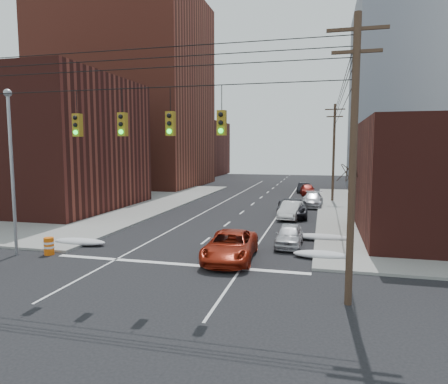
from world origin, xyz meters
The scene contains 27 objects.
ground centered at (0.00, 0.00, 0.00)m, with size 160.00×160.00×0.00m, color black.
sidewalk_nw centered at (-27.00, 27.00, 0.07)m, with size 40.00×40.00×0.15m, color gray.
building_brick_tall centered at (-24.00, 48.00, 15.00)m, with size 24.00×20.00×30.00m, color brown.
building_brick_near centered at (-22.00, 22.00, 6.50)m, with size 20.00×16.00×13.00m, color #461A15.
building_brick_far centered at (-26.00, 74.00, 6.00)m, with size 22.00×18.00×12.00m, color #461A15.
building_office centered at (22.00, 44.00, 12.50)m, with size 22.00×20.00×25.00m, color gray.
building_glass centered at (24.00, 70.00, 11.00)m, with size 20.00×18.00×22.00m, color gray.
utility_pole_right centered at (8.50, 3.00, 5.78)m, with size 2.20×0.28×11.00m.
utility_pole_far centered at (8.50, 34.00, 5.78)m, with size 2.20×0.28×11.00m.
traffic_signals centered at (0.10, 2.97, 7.17)m, with size 17.00×0.42×2.02m.
street_light centered at (-9.50, 6.00, 5.54)m, with size 0.44×0.44×9.32m.
bare_tree centered at (9.59, 20.00, 2.32)m, with size 2.09×2.20×4.93m.
snow_nw centered at (-7.40, 9.00, 0.21)m, with size 3.50×1.08×0.42m, color silver.
snow_ne centered at (7.40, 9.50, 0.21)m, with size 3.00×1.08×0.42m, color silver.
snow_east_far centered at (7.40, 14.00, 0.21)m, with size 4.00×1.08×0.42m, color silver.
red_pickup centered at (2.60, 8.00, 0.77)m, with size 2.56×5.56×1.55m, color maroon.
parked_car_a centered at (5.47, 11.91, 0.68)m, with size 1.62×4.02×1.37m, color silver.
parked_car_b centered at (4.80, 21.79, 0.74)m, with size 1.56×4.47×1.47m, color white.
parked_car_c centered at (4.80, 22.90, 0.78)m, with size 2.60×5.63×1.57m, color black.
parked_car_d centered at (6.40, 29.52, 0.73)m, with size 2.04×5.03×1.46m, color #B3B2B7.
parked_car_e centered at (5.49, 40.05, 0.73)m, with size 1.73×4.31×1.47m, color maroon.
parked_car_f centered at (4.80, 43.24, 0.66)m, with size 1.39×3.98×1.31m, color black.
lot_car_a centered at (-15.98, 19.87, 0.86)m, with size 1.50×4.31×1.42m, color silver.
lot_car_b centered at (-15.09, 28.20, 0.81)m, with size 2.20×4.77×1.33m, color #9F9FA4.
lot_car_c centered at (-18.13, 25.08, 0.81)m, with size 1.84×4.52×1.31m, color black.
lot_car_d centered at (-17.40, 28.49, 0.93)m, with size 1.84×4.56×1.55m, color #A3A2A7.
construction_barrel centered at (-7.73, 6.50, 0.51)m, with size 0.62×0.62×1.00m.
Camera 1 is at (7.43, -12.78, 6.08)m, focal length 32.00 mm.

